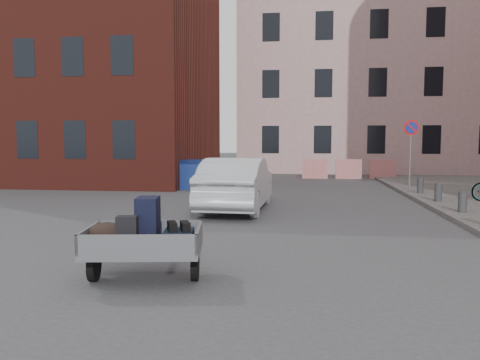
# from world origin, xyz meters

# --- Properties ---
(ground) EXTENTS (120.00, 120.00, 0.00)m
(ground) POSITION_xyz_m (0.00, 0.00, 0.00)
(ground) COLOR #38383A
(ground) RESTS_ON ground
(building_brick) EXTENTS (12.00, 10.00, 14.00)m
(building_brick) POSITION_xyz_m (-9.00, 13.00, 7.00)
(building_brick) COLOR #591E16
(building_brick) RESTS_ON ground
(building_pink) EXTENTS (16.00, 8.00, 14.00)m
(building_pink) POSITION_xyz_m (6.00, 22.00, 7.00)
(building_pink) COLOR #B88D8D
(building_pink) RESTS_ON ground
(no_parking_sign) EXTENTS (0.60, 0.09, 2.65)m
(no_parking_sign) POSITION_xyz_m (6.00, 9.48, 2.01)
(no_parking_sign) COLOR gray
(no_parking_sign) RESTS_ON sidewalk
(bollards) EXTENTS (0.22, 9.02, 0.55)m
(bollards) POSITION_xyz_m (6.00, 3.40, 0.40)
(bollards) COLOR #3A3A3D
(bollards) RESTS_ON sidewalk
(barriers) EXTENTS (4.70, 0.18, 1.00)m
(barriers) POSITION_xyz_m (4.20, 15.00, 0.50)
(barriers) COLOR red
(barriers) RESTS_ON ground
(trailer) EXTENTS (1.75, 1.91, 1.20)m
(trailer) POSITION_xyz_m (-0.39, -3.04, 0.61)
(trailer) COLOR black
(trailer) RESTS_ON ground
(dumpster) EXTENTS (2.94, 1.74, 1.18)m
(dumpster) POSITION_xyz_m (-2.43, 9.39, 0.59)
(dumpster) COLOR navy
(dumpster) RESTS_ON ground
(silver_car) EXTENTS (1.72, 4.60, 1.50)m
(silver_car) POSITION_xyz_m (0.00, 3.84, 0.75)
(silver_car) COLOR #B7BABF
(silver_car) RESTS_ON ground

